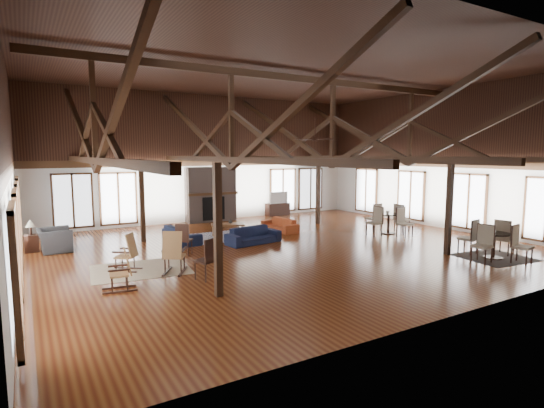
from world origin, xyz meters
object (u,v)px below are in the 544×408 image
armchair (54,240)px  tv_console (278,209)px  cafe_table_near (494,241)px  cafe_table_far (389,220)px  sofa_orange (280,225)px  sofa_navy_left (182,234)px  coffee_table (228,225)px  sofa_navy_front (253,235)px

armchair → tv_console: 11.23m
cafe_table_near → cafe_table_far: (0.23, 4.63, 0.01)m
sofa_orange → cafe_table_far: 4.46m
sofa_navy_left → armchair: (-4.13, 0.71, 0.09)m
coffee_table → cafe_table_far: size_ratio=0.65×
sofa_navy_front → sofa_navy_left: 2.66m
sofa_orange → armchair: 8.42m
coffee_table → armchair: (-6.07, 0.55, -0.05)m
sofa_navy_left → cafe_table_near: bearing=-137.7°
sofa_navy_left → armchair: armchair is taller
cafe_table_near → cafe_table_far: 4.63m
sofa_orange → tv_console: tv_console is taller
coffee_table → armchair: 6.10m
coffee_table → armchair: bearing=-166.5°
cafe_table_far → tv_console: (-1.21, 6.71, -0.25)m
sofa_navy_left → coffee_table: (1.94, 0.16, 0.14)m
coffee_table → tv_console: size_ratio=1.11×
sofa_navy_front → armchair: 6.69m
cafe_table_near → sofa_navy_left: bearing=136.1°
sofa_navy_left → coffee_table: 1.95m
armchair → tv_console: size_ratio=0.92×
sofa_navy_left → cafe_table_near: 10.51m
armchair → cafe_table_near: bearing=-125.5°
armchair → cafe_table_near: size_ratio=0.53×
coffee_table → cafe_table_near: size_ratio=0.65×
sofa_navy_front → sofa_orange: (2.09, 1.59, -0.03)m
sofa_navy_left → armchair: bearing=76.4°
tv_console → sofa_navy_front: bearing=-128.3°
coffee_table → cafe_table_near: 9.33m
armchair → tv_console: armchair is taller
sofa_navy_front → cafe_table_near: bearing=-54.7°
sofa_navy_left → cafe_table_near: cafe_table_near is taller
cafe_table_near → tv_console: 11.38m
cafe_table_near → cafe_table_far: bearing=87.1°
sofa_orange → tv_console: (2.32, 4.01, 0.05)m
cafe_table_far → tv_console: cafe_table_far is taller
sofa_navy_left → sofa_orange: sofa_navy_left is taller
cafe_table_near → cafe_table_far: cafe_table_far is taller
sofa_navy_front → sofa_navy_left: sofa_navy_front is taller
sofa_orange → cafe_table_near: cafe_table_near is taller
coffee_table → armchair: armchair is taller
sofa_orange → coffee_table: (-2.32, 0.11, 0.17)m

